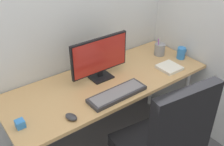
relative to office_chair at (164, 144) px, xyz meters
name	(u,v)px	position (x,y,z in m)	size (l,w,h in m)	color
ground_plane	(108,144)	(0.01, 0.64, -0.55)	(8.00, 8.00, 0.00)	#4C4C51
desk	(108,86)	(0.01, 0.64, 0.10)	(1.66, 0.64, 0.71)	tan
office_chair	(164,144)	(0.00, 0.00, 0.00)	(0.60, 0.60, 1.06)	black
monitor	(100,57)	(-0.01, 0.71, 0.35)	(0.50, 0.14, 0.34)	black
keyboard	(117,94)	(-0.05, 0.43, 0.18)	(0.46, 0.15, 0.03)	#333338
mouse	(71,117)	(-0.44, 0.41, 0.18)	(0.06, 0.09, 0.03)	#333338
pen_holder	(160,49)	(0.66, 0.71, 0.22)	(0.10, 0.10, 0.18)	gray
notebook	(169,67)	(0.54, 0.47, 0.17)	(0.17, 0.18, 0.03)	silver
coffee_mug	(181,53)	(0.76, 0.54, 0.21)	(0.11, 0.07, 0.10)	#337FD8
desk_clamp_accessory	(20,124)	(-0.73, 0.53, 0.19)	(0.05, 0.05, 0.05)	#337FD8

